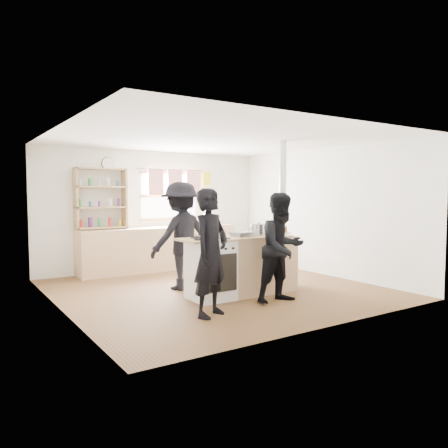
{
  "coord_description": "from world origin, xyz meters",
  "views": [
    {
      "loc": [
        -3.85,
        -6.13,
        1.6
      ],
      "look_at": [
        0.09,
        -0.1,
        1.1
      ],
      "focal_mm": 35.0,
      "sensor_mm": 36.0,
      "label": 1
    }
  ],
  "objects": [
    {
      "name": "ground",
      "position": [
        0.0,
        0.0,
        -0.01
      ],
      "size": [
        5.0,
        5.0,
        0.01
      ],
      "primitive_type": "cube",
      "color": "brown",
      "rests_on": "ground"
    },
    {
      "name": "back_counter",
      "position": [
        0.0,
        2.22,
        0.45
      ],
      "size": [
        3.4,
        0.55,
        0.9
      ],
      "primitive_type": "cube",
      "color": "#D8B082",
      "rests_on": "ground"
    },
    {
      "name": "shelving_unit",
      "position": [
        -1.2,
        2.34,
        1.51
      ],
      "size": [
        1.0,
        0.28,
        1.2
      ],
      "color": "tan",
      "rests_on": "back_counter"
    },
    {
      "name": "thermos",
      "position": [
        1.11,
        2.22,
        1.04
      ],
      "size": [
        0.1,
        0.1,
        0.27
      ],
      "primitive_type": "cylinder",
      "color": "silver",
      "rests_on": "back_counter"
    },
    {
      "name": "cooking_island",
      "position": [
        0.14,
        -0.55,
        0.47
      ],
      "size": [
        1.97,
        0.64,
        0.93
      ],
      "color": "white",
      "rests_on": "ground"
    },
    {
      "name": "skillet_greens",
      "position": [
        -0.63,
        -0.63,
        0.96
      ],
      "size": [
        0.37,
        0.37,
        0.05
      ],
      "color": "black",
      "rests_on": "cooking_island"
    },
    {
      "name": "roast_tray",
      "position": [
        0.11,
        -0.62,
        0.97
      ],
      "size": [
        0.36,
        0.29,
        0.08
      ],
      "color": "silver",
      "rests_on": "cooking_island"
    },
    {
      "name": "stockpot_stove",
      "position": [
        -0.22,
        -0.33,
        1.01
      ],
      "size": [
        0.22,
        0.22,
        0.18
      ],
      "color": "#B3B3B5",
      "rests_on": "cooking_island"
    },
    {
      "name": "stockpot_counter",
      "position": [
        0.46,
        -0.56,
        1.02
      ],
      "size": [
        0.28,
        0.28,
        0.21
      ],
      "color": "#BCBCBF",
      "rests_on": "cooking_island"
    },
    {
      "name": "bread_board",
      "position": [
        0.93,
        -0.57,
        0.98
      ],
      "size": [
        0.34,
        0.3,
        0.12
      ],
      "color": "tan",
      "rests_on": "cooking_island"
    },
    {
      "name": "flue_heater",
      "position": [
        1.08,
        -0.41,
        0.64
      ],
      "size": [
        0.35,
        0.35,
        2.5
      ],
      "color": "black",
      "rests_on": "ground"
    },
    {
      "name": "person_near_left",
      "position": [
        -0.91,
        -1.32,
        0.84
      ],
      "size": [
        0.72,
        0.62,
        1.67
      ],
      "primitive_type": "imported",
      "rotation": [
        0.0,
        0.0,
        0.44
      ],
      "color": "black",
      "rests_on": "ground"
    },
    {
      "name": "person_near_right",
      "position": [
        0.35,
        -1.26,
        0.81
      ],
      "size": [
        0.8,
        0.63,
        1.62
      ],
      "primitive_type": "imported",
      "rotation": [
        0.0,
        0.0,
        0.02
      ],
      "color": "black",
      "rests_on": "ground"
    },
    {
      "name": "person_far",
      "position": [
        -0.48,
        0.35,
        0.9
      ],
      "size": [
        1.27,
        0.89,
        1.8
      ],
      "primitive_type": "imported",
      "rotation": [
        0.0,
        0.0,
        3.35
      ],
      "color": "black",
      "rests_on": "ground"
    }
  ]
}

